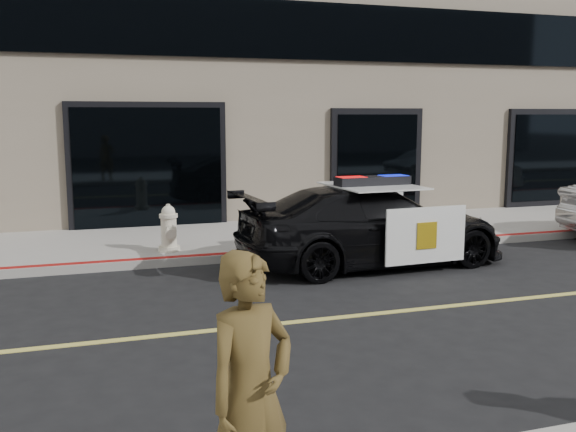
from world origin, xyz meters
name	(u,v)px	position (x,y,z in m)	size (l,w,h in m)	color
ground	(288,323)	(0.00, 0.00, 0.00)	(120.00, 120.00, 0.00)	black
sidewalk_n	(209,240)	(0.00, 5.25, 0.07)	(60.00, 3.50, 0.15)	gray
police_car	(372,225)	(2.35, 2.59, 0.70)	(2.46, 4.96, 1.56)	black
fire_hydrant	(169,229)	(-0.95, 4.11, 0.55)	(0.39, 0.54, 0.86)	beige
pedestrian_a	(251,394)	(-1.51, -3.99, 0.99)	(0.73, 0.64, 1.69)	#4D3C1C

